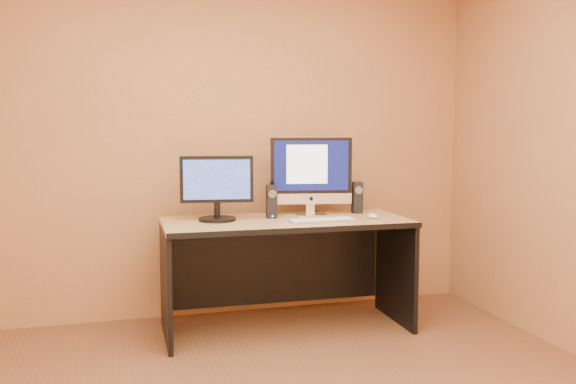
% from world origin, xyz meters
% --- Properties ---
extents(walls, '(4.00, 4.00, 2.60)m').
position_xyz_m(walls, '(0.00, 0.00, 1.30)').
color(walls, '#A56B42').
rests_on(walls, ground).
extents(desk, '(1.68, 0.77, 0.77)m').
position_xyz_m(desk, '(0.42, 1.47, 0.39)').
color(desk, tan).
rests_on(desk, ground).
extents(imac, '(0.62, 0.33, 0.57)m').
position_xyz_m(imac, '(0.65, 1.63, 1.06)').
color(imac, '#B2B2B6').
rests_on(imac, desk).
extents(second_monitor, '(0.54, 0.33, 0.44)m').
position_xyz_m(second_monitor, '(-0.04, 1.56, 0.99)').
color(second_monitor, black).
rests_on(second_monitor, desk).
extents(speaker_left, '(0.08, 0.08, 0.23)m').
position_xyz_m(speaker_left, '(0.34, 1.57, 0.89)').
color(speaker_left, black).
rests_on(speaker_left, desk).
extents(speaker_right, '(0.08, 0.08, 0.23)m').
position_xyz_m(speaker_right, '(1.01, 1.64, 0.89)').
color(speaker_right, black).
rests_on(speaker_right, desk).
extents(keyboard, '(0.45, 0.14, 0.02)m').
position_xyz_m(keyboard, '(0.63, 1.33, 0.78)').
color(keyboard, silver).
rests_on(keyboard, desk).
extents(mouse, '(0.07, 0.11, 0.04)m').
position_xyz_m(mouse, '(1.01, 1.36, 0.79)').
color(mouse, silver).
rests_on(mouse, desk).
extents(cable_a, '(0.07, 0.22, 0.01)m').
position_xyz_m(cable_a, '(0.73, 1.78, 0.78)').
color(cable_a, black).
rests_on(cable_a, desk).
extents(cable_b, '(0.11, 0.16, 0.01)m').
position_xyz_m(cable_b, '(0.68, 1.79, 0.78)').
color(cable_b, black).
rests_on(cable_b, desk).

